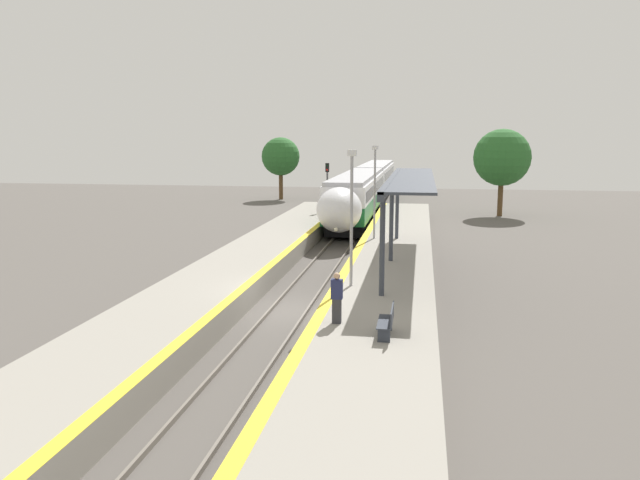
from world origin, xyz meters
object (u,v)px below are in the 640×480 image
Objects in this scene: train at (367,187)px; person_waiting at (337,297)px; platform_bench at (388,321)px; lamppost_mid at (375,186)px; railway_signal at (327,187)px; lamppost_near at (352,209)px.

train is 38.43m from person_waiting.
person_waiting reaches higher than platform_bench.
train is 21.70m from lamppost_mid.
lamppost_mid reaches higher than person_waiting.
person_waiting is (2.45, -38.34, -0.45)m from train.
lamppost_mid is (2.32, -21.51, 1.76)m from train.
lamppost_near is (4.70, -24.60, 1.13)m from railway_signal.
lamppost_near reaches higher than railway_signal.
person_waiting is at bearing -86.34° from train.
train is at bearing 95.97° from platform_bench.
platform_bench is 0.28× the size of lamppost_mid.
train reaches higher than person_waiting.
lamppost_near is at bearing -79.18° from railway_signal.
platform_bench is 2.01m from person_waiting.
lamppost_near is at bearing -86.00° from train.
train is 33.40m from lamppost_near.
railway_signal is (-4.83, 29.67, 1.08)m from person_waiting.
train is at bearing 93.66° from person_waiting.
person_waiting is 16.98m from lamppost_mid.
platform_bench is 31.45m from railway_signal.
lamppost_near reaches higher than train.
railway_signal is at bearing 110.13° from lamppost_mid.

